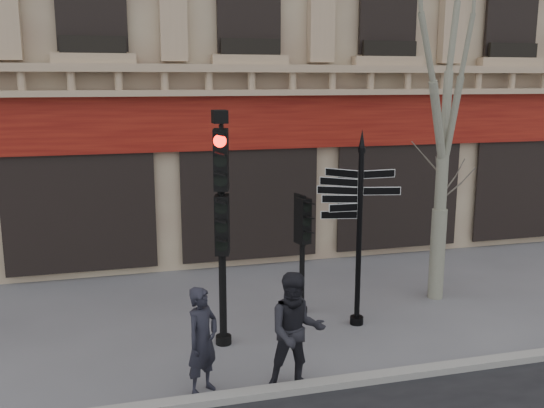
{
  "coord_description": "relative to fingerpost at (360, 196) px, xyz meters",
  "views": [
    {
      "loc": [
        -3.25,
        -9.35,
        4.6
      ],
      "look_at": [
        -0.59,
        0.6,
        2.48
      ],
      "focal_mm": 40.0,
      "sensor_mm": 36.0,
      "label": 1
    }
  ],
  "objects": [
    {
      "name": "ground",
      "position": [
        -1.14,
        -0.78,
        -2.5
      ],
      "size": [
        80.0,
        80.0,
        0.0
      ],
      "primitive_type": "plane",
      "color": "#56565A",
      "rests_on": "ground"
    },
    {
      "name": "kerb",
      "position": [
        -1.14,
        -2.18,
        -2.44
      ],
      "size": [
        80.0,
        0.25,
        0.12
      ],
      "primitive_type": "cube",
      "color": "gray",
      "rests_on": "ground"
    },
    {
      "name": "fingerpost",
      "position": [
        0.0,
        0.0,
        0.0
      ],
      "size": [
        2.04,
        2.04,
        3.73
      ],
      "rotation": [
        0.0,
        0.0,
        -0.39
      ],
      "color": "black",
      "rests_on": "ground"
    },
    {
      "name": "traffic_signal_main",
      "position": [
        -2.63,
        -0.22,
        0.09
      ],
      "size": [
        0.52,
        0.43,
        4.11
      ],
      "rotation": [
        0.0,
        0.0,
        -0.26
      ],
      "color": "black",
      "rests_on": "ground"
    },
    {
      "name": "traffic_signal_secondary",
      "position": [
        -0.84,
        0.83,
        -0.86
      ],
      "size": [
        0.45,
        0.37,
        2.35
      ],
      "rotation": [
        0.0,
        0.0,
        0.25
      ],
      "color": "black",
      "rests_on": "ground"
    },
    {
      "name": "plane_tree",
      "position": [
        2.19,
        0.9,
        2.76
      ],
      "size": [
        2.83,
        2.83,
        7.5
      ],
      "color": "gray",
      "rests_on": "ground"
    },
    {
      "name": "pedestrian_a",
      "position": [
        -3.23,
        -1.81,
        -1.68
      ],
      "size": [
        0.71,
        0.69,
        1.65
      ],
      "primitive_type": "imported",
      "rotation": [
        0.0,
        0.0,
        0.72
      ],
      "color": "black",
      "rests_on": "ground"
    },
    {
      "name": "pedestrian_b",
      "position": [
        -1.86,
        -2.06,
        -1.59
      ],
      "size": [
        0.96,
        0.79,
        1.83
      ],
      "primitive_type": "imported",
      "rotation": [
        0.0,
        0.0,
        -0.11
      ],
      "color": "black",
      "rests_on": "ground"
    }
  ]
}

